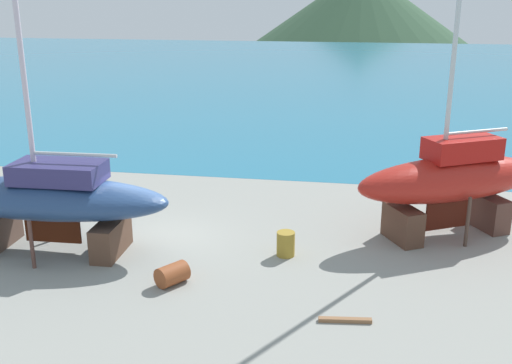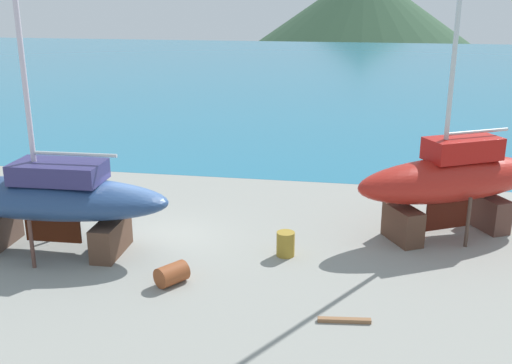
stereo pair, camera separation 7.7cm
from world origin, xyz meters
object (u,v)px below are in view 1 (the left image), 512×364
Objects in this scene: worker at (47,181)px; barrel_ochre at (172,274)px; barrel_blue_faded at (286,244)px; sailboat_mid_port at (451,179)px; sailboat_far_slipway at (50,198)px.

barrel_ochre is (6.86, -5.86, -0.60)m from worker.
sailboat_mid_port is at bearing 27.06° from barrel_blue_faded.
worker is at bearing 160.92° from barrel_blue_faded.
sailboat_mid_port reaches higher than barrel_blue_faded.
sailboat_far_slipway is 4.93m from worker.
sailboat_mid_port is 9.79m from barrel_ochre.
barrel_blue_faded is at bearing -175.20° from sailboat_far_slipway.
worker reaches higher than barrel_blue_faded.
sailboat_far_slipway is 13.06m from sailboat_mid_port.
barrel_ochre is at bearing 3.51° from sailboat_mid_port.
worker is 2.21× the size of barrel_blue_faded.
sailboat_mid_port reaches higher than worker.
barrel_ochre is at bearing 21.03° from worker.
barrel_blue_faded is 0.90× the size of barrel_ochre.
sailboat_far_slipway reaches higher than sailboat_mid_port.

